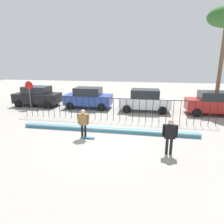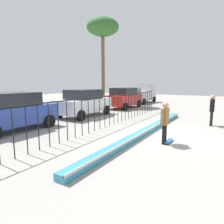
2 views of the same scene
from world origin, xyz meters
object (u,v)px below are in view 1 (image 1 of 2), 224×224
camera_operator (170,134)px  parked_car_white (145,100)px  skateboard (88,138)px  stop_sign (29,91)px  parked_car_black (37,96)px  parked_car_blue (88,98)px  parked_car_red (214,103)px  skateboarder (83,121)px

camera_operator → parked_car_white: parked_car_white is taller
camera_operator → skateboard: bearing=-17.6°
stop_sign → skateboard: bearing=-39.6°
skateboard → parked_car_black: size_ratio=0.19×
parked_car_black → parked_car_blue: (5.10, 0.05, 0.00)m
camera_operator → parked_car_blue: parked_car_blue is taller
stop_sign → parked_car_red: bearing=2.3°
parked_car_blue → stop_sign: 5.34m
skateboarder → parked_car_blue: (-1.85, 7.06, -0.02)m
skateboarder → skateboard: (0.27, -0.11, -0.94)m
camera_operator → parked_car_red: parked_car_red is taller
skateboarder → skateboard: 0.98m
skateboard → parked_car_blue: (-2.13, 7.18, 0.91)m
skateboarder → parked_car_black: size_ratio=0.39×
skateboarder → stop_sign: stop_sign is taller
parked_car_red → stop_sign: 15.89m
parked_car_red → stop_sign: size_ratio=1.72×
camera_operator → parked_car_red: 8.89m
skateboarder → camera_operator: camera_operator is taller
skateboard → parked_car_white: 7.59m
skateboarder → parked_car_blue: size_ratio=0.39×
parked_car_blue → parked_car_red: size_ratio=1.00×
skateboard → parked_car_blue: bearing=119.3°
parked_car_black → stop_sign: bearing=-98.6°
parked_car_blue → parked_car_red: bearing=-1.2°
parked_car_white → parked_car_red: bearing=-4.6°
skateboard → stop_sign: size_ratio=0.32×
skateboard → camera_operator: size_ratio=0.46×
parked_car_blue → parked_car_white: bearing=-1.7°
camera_operator → parked_car_blue: size_ratio=0.40×
parked_car_black → parked_car_blue: 5.10m
parked_car_black → skateboarder: bearing=-49.6°
parked_car_black → stop_sign: (-0.08, -1.08, 0.64)m
camera_operator → parked_car_black: bearing=-38.3°
camera_operator → parked_car_red: size_ratio=0.40×
stop_sign → parked_car_white: bearing=4.7°
parked_car_black → parked_car_white: size_ratio=1.00×
parked_car_black → parked_car_blue: size_ratio=1.00×
parked_car_black → parked_car_white: 10.28m
skateboarder → stop_sign: 9.22m
stop_sign → parked_car_blue: bearing=12.3°
skateboard → parked_car_red: (8.56, 6.67, 0.91)m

